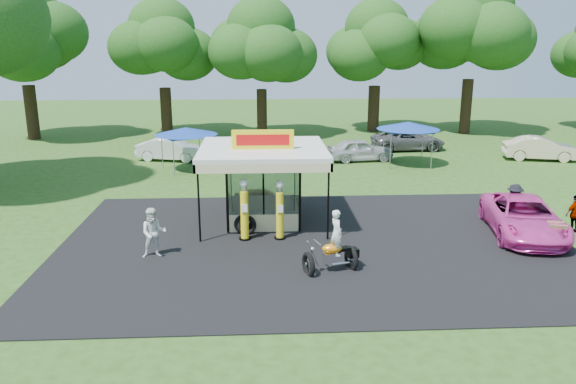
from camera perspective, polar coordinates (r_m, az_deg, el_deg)
The scene contains 25 objects.
ground at distance 20.44m, azimuth 3.33°, elevation -7.27°, with size 120.00×120.00×0.00m, color #264A17.
asphalt_apron at distance 22.28m, azimuth 2.77°, elevation -5.27°, with size 20.00×14.00×0.04m, color black.
gas_station_kiosk at distance 24.52m, azimuth -2.53°, elevation 0.94°, with size 5.40×5.40×4.18m.
gas_pump_left at distance 22.39m, azimuth -4.44°, elevation -1.97°, with size 0.47×0.47×2.54m.
gas_pump_right at distance 22.43m, azimuth -0.83°, elevation -2.01°, with size 0.46×0.46×2.45m.
motorcycle at distance 19.50m, azimuth 4.72°, elevation -5.57°, with size 2.04×1.40×2.31m.
spare_tires at distance 23.33m, azimuth -4.38°, elevation -3.34°, with size 1.05×0.83×0.85m.
a_frame_sign at distance 23.69m, azimuth 25.55°, elevation -4.14°, with size 0.67×0.69×1.11m.
kiosk_car at distance 26.98m, azimuth -2.55°, elevation -0.60°, with size 1.13×2.82×0.96m, color yellow.
pink_sedan at distance 24.98m, azimuth 22.82°, elevation -2.36°, with size 2.61×5.65×1.57m, color #E93FAB.
spectator_west at distance 21.24m, azimuth -13.49°, elevation -4.06°, with size 0.92×0.72×1.90m, color white.
spectator_east_a at distance 26.08m, azimuth 21.97°, elevation -1.24°, with size 1.20×0.69×1.86m, color black.
spectator_east_b at distance 26.24m, azimuth 27.15°, elevation -1.99°, with size 0.95×0.40×1.63m, color gray.
bg_car_a at distance 38.57m, azimuth -11.78°, elevation 4.27°, with size 1.60×4.58×1.51m, color white.
bg_car_b at distance 39.49m, azimuth -1.01°, elevation 4.69°, with size 1.85×4.54×1.32m, color #AF310D.
bg_car_c at distance 37.93m, azimuth 7.33°, elevation 4.28°, with size 1.78×4.41×1.50m, color #BAB9BF.
bg_car_d at distance 42.41m, azimuth 12.10°, elevation 5.19°, with size 2.46×5.32×1.48m, color #555457.
bg_car_e at distance 41.53m, azimuth 24.25°, elevation 4.05°, with size 1.66×4.76×1.57m, color beige.
tent_west at distance 35.12m, azimuth -10.30°, elevation 6.07°, with size 3.83×3.83×2.68m.
tent_east at distance 36.90m, azimuth 12.12°, elevation 6.58°, with size 4.01×4.01×2.80m.
oak_far_a at distance 50.23m, azimuth -25.31°, elevation 13.68°, with size 10.31×10.31×12.22m.
oak_far_b at distance 48.98m, azimuth -12.59°, elevation 13.87°, with size 9.26×9.26×11.04m.
oak_far_c at distance 47.19m, azimuth -2.74°, elevation 14.17°, with size 9.42×9.42×11.11m.
oak_far_d at distance 50.48m, azimuth 8.92°, elevation 14.10°, with size 9.33×9.33×11.10m.
oak_far_e at distance 51.06m, azimuth 18.18°, elevation 14.88°, with size 10.85×10.85×12.92m.
Camera 1 is at (-2.17, -18.79, 7.74)m, focal length 35.00 mm.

